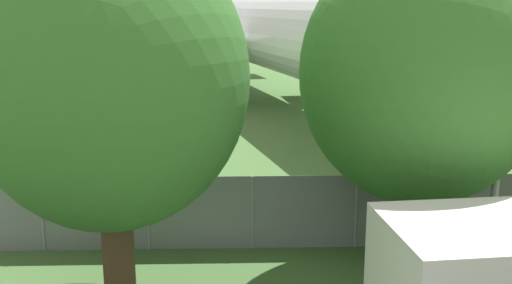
% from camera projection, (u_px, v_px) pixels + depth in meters
% --- Properties ---
extents(perimeter_fence, '(56.07, 0.07, 1.85)m').
position_uv_depth(perimeter_fence, '(253.00, 213.00, 14.60)').
color(perimeter_fence, gray).
rests_on(perimeter_fence, ground).
extents(airplane, '(37.55, 46.69, 13.59)m').
position_uv_depth(airplane, '(284.00, 32.00, 34.40)').
color(airplane, silver).
rests_on(airplane, ground).
extents(tree_left_of_cabin, '(5.23, 5.23, 7.33)m').
position_uv_depth(tree_left_of_cabin, '(421.00, 74.00, 12.83)').
color(tree_left_of_cabin, brown).
rests_on(tree_left_of_cabin, ground).
extents(tree_behind_benches, '(5.29, 5.29, 7.46)m').
position_uv_depth(tree_behind_benches, '(109.00, 79.00, 11.15)').
color(tree_behind_benches, '#4C3823').
rests_on(tree_behind_benches, ground).
extents(light_mast, '(0.44, 0.44, 6.41)m').
position_uv_depth(light_mast, '(504.00, 97.00, 12.33)').
color(light_mast, '#99999E').
rests_on(light_mast, ground).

